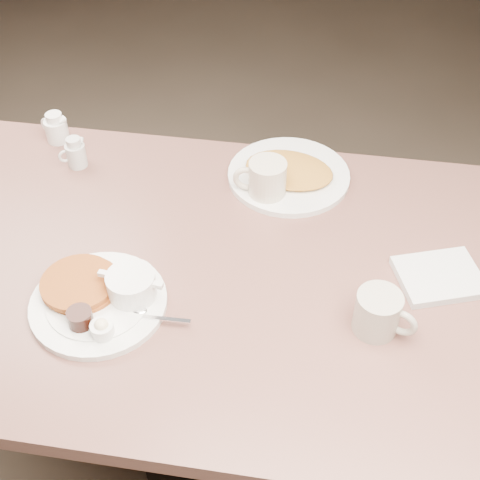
# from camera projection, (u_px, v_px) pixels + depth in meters

# --- Properties ---
(diner_table) EXTENTS (1.50, 0.90, 0.75)m
(diner_table) POSITION_uv_depth(u_px,v_px,m) (239.00, 320.00, 1.51)
(diner_table) COLOR #84564C
(diner_table) RESTS_ON ground
(main_plate) EXTENTS (0.35, 0.30, 0.07)m
(main_plate) POSITION_uv_depth(u_px,v_px,m) (102.00, 296.00, 1.31)
(main_plate) COLOR white
(main_plate) RESTS_ON diner_table
(coffee_mug_near) EXTENTS (0.13, 0.11, 0.09)m
(coffee_mug_near) POSITION_uv_depth(u_px,v_px,m) (379.00, 313.00, 1.25)
(coffee_mug_near) COLOR #B9B1A1
(coffee_mug_near) RESTS_ON diner_table
(napkin) EXTENTS (0.20, 0.18, 0.02)m
(napkin) POSITION_uv_depth(u_px,v_px,m) (439.00, 277.00, 1.36)
(napkin) COLOR silver
(napkin) RESTS_ON diner_table
(coffee_mug_far) EXTENTS (0.13, 0.09, 0.10)m
(coffee_mug_far) POSITION_uv_depth(u_px,v_px,m) (266.00, 180.00, 1.53)
(coffee_mug_far) COLOR beige
(coffee_mug_far) RESTS_ON diner_table
(creamer_left) EXTENTS (0.07, 0.06, 0.08)m
(creamer_left) POSITION_uv_depth(u_px,v_px,m) (76.00, 153.00, 1.62)
(creamer_left) COLOR silver
(creamer_left) RESTS_ON diner_table
(creamer_right) EXTENTS (0.08, 0.07, 0.08)m
(creamer_right) POSITION_uv_depth(u_px,v_px,m) (56.00, 128.00, 1.70)
(creamer_right) COLOR white
(creamer_right) RESTS_ON diner_table
(hash_plate) EXTENTS (0.35, 0.35, 0.04)m
(hash_plate) POSITION_uv_depth(u_px,v_px,m) (289.00, 174.00, 1.60)
(hash_plate) COLOR white
(hash_plate) RESTS_ON diner_table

